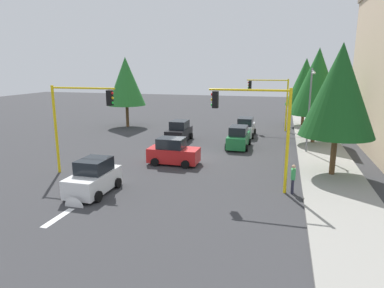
% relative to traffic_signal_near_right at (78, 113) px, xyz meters
% --- Properties ---
extents(ground_plane, '(120.00, 120.00, 0.00)m').
position_rel_traffic_signal_near_right_xyz_m(ground_plane, '(-6.00, 5.73, -4.18)').
color(ground_plane, '#353538').
extents(sidewalk_kerb, '(80.00, 4.00, 0.15)m').
position_rel_traffic_signal_near_right_xyz_m(sidewalk_kerb, '(-11.00, 16.23, -4.10)').
color(sidewalk_kerb, gray).
rests_on(sidewalk_kerb, ground).
extents(lane_arrow_near, '(2.40, 1.10, 1.10)m').
position_rel_traffic_signal_near_right_xyz_m(lane_arrow_near, '(5.51, 2.73, -4.17)').
color(lane_arrow_near, silver).
rests_on(lane_arrow_near, ground).
extents(traffic_signal_near_right, '(0.36, 4.59, 5.92)m').
position_rel_traffic_signal_near_right_xyz_m(traffic_signal_near_right, '(0.00, 0.00, 0.00)').
color(traffic_signal_near_right, yellow).
rests_on(traffic_signal_near_right, ground).
extents(traffic_signal_near_left, '(0.36, 4.59, 5.98)m').
position_rel_traffic_signal_near_right_xyz_m(traffic_signal_near_left, '(0.00, 11.48, 0.04)').
color(traffic_signal_near_left, yellow).
rests_on(traffic_signal_near_left, ground).
extents(traffic_signal_far_left, '(0.36, 4.59, 5.79)m').
position_rel_traffic_signal_near_right_xyz_m(traffic_signal_far_left, '(-20.00, 11.45, -0.08)').
color(traffic_signal_far_left, yellow).
rests_on(traffic_signal_far_left, ground).
extents(street_lamp_curbside, '(2.15, 0.28, 7.00)m').
position_rel_traffic_signal_near_right_xyz_m(street_lamp_curbside, '(-9.61, 14.93, 0.17)').
color(street_lamp_curbside, slate).
rests_on(street_lamp_curbside, ground).
extents(tree_roadside_mid, '(4.79, 4.79, 8.79)m').
position_rel_traffic_signal_near_right_xyz_m(tree_roadside_mid, '(-14.00, 15.73, 1.60)').
color(tree_roadside_mid, brown).
rests_on(tree_roadside_mid, ground).
extents(tree_opposite_side, '(4.50, 4.50, 8.23)m').
position_rel_traffic_signal_near_right_xyz_m(tree_opposite_side, '(-18.00, -5.27, 1.23)').
color(tree_opposite_side, brown).
rests_on(tree_opposite_side, ground).
extents(tree_roadside_near, '(4.68, 4.68, 8.58)m').
position_rel_traffic_signal_near_right_xyz_m(tree_roadside_near, '(-4.00, 16.23, 1.47)').
color(tree_roadside_near, brown).
rests_on(tree_roadside_near, ground).
extents(tree_roadside_far, '(4.44, 4.44, 8.13)m').
position_rel_traffic_signal_near_right_xyz_m(tree_roadside_far, '(-24.00, 15.23, 1.16)').
color(tree_roadside_far, brown).
rests_on(tree_roadside_far, ground).
extents(car_red, '(2.03, 3.73, 1.98)m').
position_rel_traffic_signal_near_right_xyz_m(car_red, '(-4.00, 5.16, -3.28)').
color(car_red, red).
rests_on(car_red, ground).
extents(car_green, '(4.08, 1.97, 1.98)m').
position_rel_traffic_signal_near_right_xyz_m(car_green, '(-10.50, 9.17, -3.28)').
color(car_green, '#1E7238').
rests_on(car_green, ground).
extents(car_white, '(3.65, 2.09, 1.98)m').
position_rel_traffic_signal_near_right_xyz_m(car_white, '(2.85, 2.64, -3.28)').
color(car_white, white).
rests_on(car_white, ground).
extents(car_silver, '(4.13, 1.95, 1.98)m').
position_rel_traffic_signal_near_right_xyz_m(car_silver, '(-15.89, 9.19, -3.28)').
color(car_silver, '#B2B5BA').
rests_on(car_silver, ground).
extents(car_black, '(3.82, 2.05, 1.98)m').
position_rel_traffic_signal_near_right_xyz_m(car_black, '(-11.88, 3.18, -3.28)').
color(car_black, black).
rests_on(car_black, ground).
extents(pedestrian_crossing, '(0.40, 0.24, 1.70)m').
position_rel_traffic_signal_near_right_xyz_m(pedestrian_crossing, '(-0.03, 13.65, -3.27)').
color(pedestrian_crossing, '#262638').
rests_on(pedestrian_crossing, ground).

